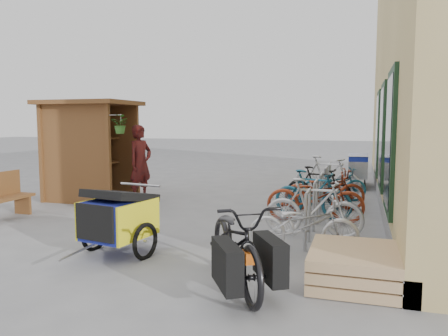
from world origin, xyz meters
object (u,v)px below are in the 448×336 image
(bike_1, at_px, (313,208))
(bike_4, at_px, (325,190))
(child_trailer, at_px, (118,216))
(cargo_bike, at_px, (237,244))
(bike_5, at_px, (318,187))
(kiosk, at_px, (87,136))
(bike_6, at_px, (334,184))
(pallet_stack, at_px, (353,266))
(bike_3, at_px, (312,194))
(person_kiosk, at_px, (140,163))
(bike_2, at_px, (315,197))
(bike_7, at_px, (326,177))
(shopping_carts, at_px, (358,167))
(bike_0, at_px, (303,225))

(bike_1, xyz_separation_m, bike_4, (0.01, 2.30, -0.04))
(child_trailer, bearing_deg, cargo_bike, -10.16)
(child_trailer, height_order, bike_5, child_trailer)
(kiosk, height_order, bike_6, kiosk)
(kiosk, relative_size, bike_1, 1.54)
(cargo_bike, height_order, bike_1, cargo_bike)
(pallet_stack, relative_size, bike_3, 0.75)
(pallet_stack, bearing_deg, bike_5, 100.12)
(kiosk, relative_size, cargo_bike, 1.23)
(kiosk, xyz_separation_m, person_kiosk, (1.31, 0.22, -0.64))
(child_trailer, xyz_separation_m, bike_2, (2.48, 2.92, -0.07))
(bike_1, bearing_deg, bike_6, -1.90)
(kiosk, height_order, child_trailer, kiosk)
(bike_4, distance_m, bike_5, 0.39)
(kiosk, relative_size, bike_7, 1.42)
(kiosk, bearing_deg, child_trailer, -50.42)
(bike_1, distance_m, bike_2, 1.14)
(cargo_bike, distance_m, bike_4, 4.84)
(cargo_bike, distance_m, bike_5, 5.18)
(shopping_carts, xyz_separation_m, bike_2, (-0.75, -5.04, -0.09))
(kiosk, distance_m, bike_3, 5.57)
(bike_1, bearing_deg, kiosk, 71.63)
(bike_3, bearing_deg, bike_5, 14.19)
(bike_5, bearing_deg, bike_3, -167.75)
(shopping_carts, height_order, bike_7, bike_7)
(bike_0, height_order, bike_2, bike_2)
(person_kiosk, relative_size, bike_7, 1.04)
(bike_2, xyz_separation_m, bike_7, (0.00, 2.79, 0.05))
(bike_7, bearing_deg, bike_1, -161.01)
(bike_6, xyz_separation_m, bike_7, (-0.22, 0.41, 0.12))
(person_kiosk, bearing_deg, shopping_carts, -33.21)
(bike_4, relative_size, bike_7, 0.98)
(shopping_carts, distance_m, bike_6, 2.72)
(bike_1, height_order, bike_2, bike_1)
(bike_5, bearing_deg, child_trailer, 164.15)
(bike_0, height_order, bike_1, bike_1)
(shopping_carts, distance_m, bike_1, 6.21)
(bike_6, bearing_deg, bike_7, 10.73)
(pallet_stack, bearing_deg, bike_4, 98.82)
(pallet_stack, distance_m, bike_2, 3.22)
(pallet_stack, relative_size, child_trailer, 0.70)
(bike_0, xyz_separation_m, bike_1, (0.04, 0.95, 0.07))
(bike_0, height_order, bike_7, bike_7)
(pallet_stack, xyz_separation_m, shopping_carts, (-0.00, 8.15, 0.36))
(person_kiosk, relative_size, bike_5, 1.21)
(bike_0, relative_size, bike_5, 1.04)
(cargo_bike, xyz_separation_m, bike_3, (0.44, 3.92, -0.03))
(cargo_bike, height_order, bike_4, cargo_bike)
(shopping_carts, xyz_separation_m, bike_0, (-0.71, -7.13, -0.16))
(kiosk, distance_m, bike_7, 5.97)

